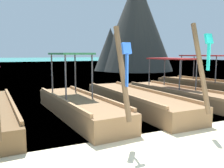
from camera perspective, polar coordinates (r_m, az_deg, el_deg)
sea_water at (r=65.03m, az=-21.85°, el=4.99°), size 120.00×120.00×0.00m
longtail_boat_blue_ribbon at (r=7.74m, az=-8.01°, el=-5.04°), size 1.64×5.62×2.59m
longtail_boat_turquoise_ribbon at (r=8.87m, az=5.45°, el=-3.79°), size 1.46×6.49×2.75m
longtail_boat_yellow_ribbon at (r=10.39m, az=16.87°, el=-2.39°), size 1.82×7.34×2.67m
longtail_boat_green_ribbon at (r=12.39m, az=23.91°, el=-0.93°), size 2.18×7.34×2.62m
karst_rock at (r=28.85m, az=5.31°, el=13.72°), size 9.17×8.68×10.93m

